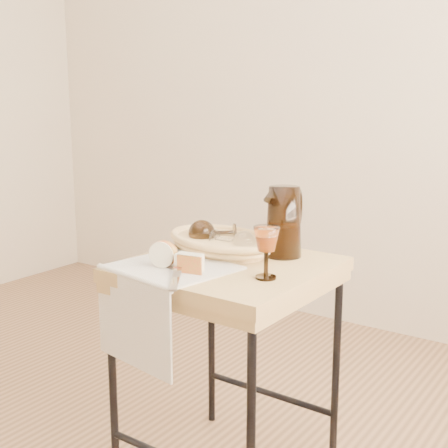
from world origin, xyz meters
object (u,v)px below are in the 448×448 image
Objects in this scene: tea_towel at (173,267)px; pitcher at (284,222)px; goblet_lying_b at (231,241)px; bread_basket at (221,244)px; side_table at (228,373)px; goblet_lying_a at (216,233)px; table_knife at (177,273)px; wine_goblet at (266,252)px; apple_half at (165,253)px.

pitcher is (0.19, 0.30, 0.10)m from tea_towel.
tea_towel is 0.22m from goblet_lying_b.
bread_basket is (0.01, 0.23, 0.02)m from tea_towel.
pitcher reaches higher than side_table.
goblet_lying_a is 0.33m from table_knife.
apple_half is (-0.29, -0.07, -0.03)m from wine_goblet.
tea_towel is at bearing -168.79° from table_knife.
goblet_lying_a is at bearing 76.76° from apple_half.
table_knife is (0.06, -0.30, -0.01)m from bread_basket.
tea_towel is 0.25m from goblet_lying_a.
goblet_lying_b is at bearing -7.44° from bread_basket.
bread_basket is at bearing 157.41° from table_knife.
goblet_lying_a is 1.72× the size of apple_half.
pitcher is (0.21, 0.05, 0.05)m from goblet_lying_a.
apple_half is at bearing -82.69° from bread_basket.
tea_towel is 0.05m from apple_half.
pitcher is 0.25m from wine_goblet.
table_knife is (0.07, -0.07, 0.01)m from tea_towel.
side_table is 8.62× the size of apple_half.
apple_half reaches higher than bread_basket.
goblet_lying_a is (-0.02, 0.24, 0.05)m from tea_towel.
bread_basket is 2.41× the size of wine_goblet.
side_table is at bearing 138.62° from table_knife.
goblet_lying_a is at bearing 167.80° from bread_basket.
tea_towel is 2.72× the size of goblet_lying_b.
side_table is at bearing -31.73° from bread_basket.
side_table is 0.40m from bread_basket.
pitcher is at bearing 108.56° from wine_goblet.
wine_goblet reaches higher than apple_half.
table_knife is at bearing 63.10° from goblet_lying_a.
side_table is 0.42m from table_knife.
tea_towel is 0.90× the size of bread_basket.
goblet_lying_a reaches higher than goblet_lying_b.
wine_goblet is (0.21, -0.14, 0.03)m from goblet_lying_b.
wine_goblet is (0.17, -0.07, 0.42)m from side_table.
table_knife is at bearing -96.81° from side_table.
goblet_lying_b is (-0.04, 0.07, 0.40)m from side_table.
wine_goblet is at bearing 104.87° from goblet_lying_a.
table_knife is at bearing -34.56° from tea_towel.
wine_goblet is at bearing -22.56° from side_table.
bread_basket is 0.31m from table_knife.
apple_half is at bearing 46.74° from goblet_lying_a.
pitcher is at bearing 127.32° from table_knife.
apple_half is (-0.08, -0.22, -0.00)m from goblet_lying_b.
bread_basket reaches higher than table_knife.
pitcher reaches higher than apple_half.
goblet_lying_a is 1.20× the size of goblet_lying_b.
wine_goblet is 0.59× the size of table_knife.
tea_towel is at bearing 51.62° from goblet_lying_a.
side_table is 0.46m from wine_goblet.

